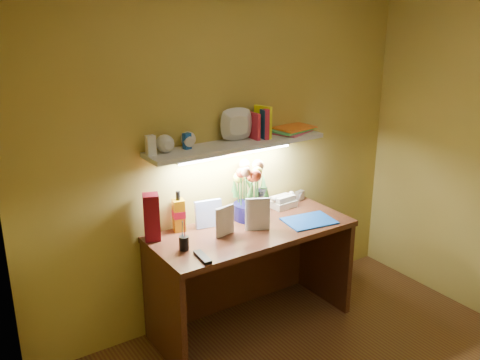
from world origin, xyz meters
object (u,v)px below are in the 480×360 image
flower_bouquet (249,192)px  telephone (283,200)px  desk (252,278)px  whisky_bottle (179,211)px  desk_clock (300,196)px

flower_bouquet → telephone: size_ratio=2.22×
desk → flower_bouquet: 0.60m
flower_bouquet → whisky_bottle: 0.52m
flower_bouquet → desk_clock: size_ratio=5.29×
telephone → desk: bearing=-157.6°
whisky_bottle → desk: bearing=-30.0°
flower_bouquet → telephone: 0.36m
telephone → whisky_bottle: size_ratio=0.64×
desk → flower_bouquet: size_ratio=3.54×
desk_clock → telephone: bearing=179.1°
flower_bouquet → whisky_bottle: bearing=170.4°
flower_bouquet → desk: bearing=-118.3°
desk → telephone: telephone is taller
whisky_bottle → desk_clock: bearing=-0.1°
telephone → whisky_bottle: whisky_bottle is taller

